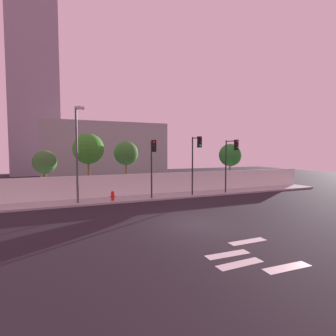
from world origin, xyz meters
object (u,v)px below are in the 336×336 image
object	(u,v)px
traffic_light_right	(196,153)
roadside_tree_midright	(126,153)
roadside_tree_rightmost	(230,155)
roadside_tree_midleft	(88,149)
traffic_light_left	(231,154)
fire_hydrant	(113,195)
traffic_light_center	(153,156)
street_lamp_curbside	(77,148)
roadside_tree_leftmost	(45,162)

from	to	relation	value
traffic_light_right	roadside_tree_midright	world-z (taller)	traffic_light_right
roadside_tree_midright	roadside_tree_rightmost	xyz separation A→B (m)	(11.34, 0.00, -0.24)
roadside_tree_midleft	roadside_tree_rightmost	bearing A→B (deg)	0.00
traffic_light_left	fire_hydrant	size ratio (longest dim) A/B	6.46
traffic_light_center	street_lamp_curbside	bearing A→B (deg)	174.20
traffic_light_center	roadside_tree_leftmost	xyz separation A→B (m)	(-7.79, 4.02, -0.51)
traffic_light_left	street_lamp_curbside	world-z (taller)	street_lamp_curbside
traffic_light_center	fire_hydrant	xyz separation A→B (m)	(-3.01, 0.71, -2.97)
traffic_light_left	fire_hydrant	distance (m)	10.74
traffic_light_right	roadside_tree_midright	distance (m)	6.38
traffic_light_left	street_lamp_curbside	size ratio (longest dim) A/B	0.70
traffic_light_left	roadside_tree_midright	xyz separation A→B (m)	(-8.36, 4.21, 0.10)
traffic_light_left	roadside_tree_rightmost	bearing A→B (deg)	54.80
roadside_tree_midright	roadside_tree_midleft	bearing A→B (deg)	180.00
street_lamp_curbside	traffic_light_center	bearing A→B (deg)	-5.80
traffic_light_left	roadside_tree_midright	world-z (taller)	traffic_light_left
traffic_light_center	fire_hydrant	distance (m)	4.29
street_lamp_curbside	roadside_tree_leftmost	xyz separation A→B (m)	(-2.29, 3.46, -1.13)
traffic_light_left	street_lamp_curbside	xyz separation A→B (m)	(-12.74, 0.75, 0.51)
traffic_light_center	fire_hydrant	world-z (taller)	traffic_light_center
traffic_light_left	roadside_tree_leftmost	distance (m)	15.62
roadside_tree_leftmost	fire_hydrant	bearing A→B (deg)	-34.73
street_lamp_curbside	traffic_light_right	bearing A→B (deg)	-3.40
traffic_light_right	roadside_tree_midleft	xyz separation A→B (m)	(-8.21, 4.02, 0.35)
roadside_tree_midleft	roadside_tree_rightmost	xyz separation A→B (m)	(14.59, 0.00, -0.61)
fire_hydrant	traffic_light_center	bearing A→B (deg)	-13.22
traffic_light_center	roadside_tree_rightmost	world-z (taller)	traffic_light_center
traffic_light_right	roadside_tree_leftmost	world-z (taller)	traffic_light_right
fire_hydrant	traffic_light_right	bearing A→B (deg)	-5.87
roadside_tree_leftmost	traffic_light_left	bearing A→B (deg)	-15.66
roadside_tree_midleft	street_lamp_curbside	bearing A→B (deg)	-108.01
traffic_light_left	roadside_tree_midright	distance (m)	9.36
roadside_tree_rightmost	traffic_light_right	bearing A→B (deg)	-147.81
traffic_light_center	roadside_tree_rightmost	size ratio (longest dim) A/B	0.98
traffic_light_center	roadside_tree_midleft	bearing A→B (deg)	137.46
roadside_tree_rightmost	traffic_light_center	bearing A→B (deg)	-158.50
roadside_tree_midright	roadside_tree_rightmost	size ratio (longest dim) A/B	1.03
traffic_light_center	roadside_tree_midleft	xyz separation A→B (m)	(-4.38, 4.02, 0.58)
traffic_light_right	street_lamp_curbside	distance (m)	9.36
roadside_tree_leftmost	traffic_light_center	bearing A→B (deg)	-27.29
fire_hydrant	roadside_tree_rightmost	bearing A→B (deg)	14.07
traffic_light_left	roadside_tree_midleft	xyz separation A→B (m)	(-11.62, 4.21, 0.48)
traffic_light_right	fire_hydrant	size ratio (longest dim) A/B	6.75
roadside_tree_midleft	roadside_tree_midright	bearing A→B (deg)	-0.00
traffic_light_center	roadside_tree_midleft	size ratio (longest dim) A/B	0.85
street_lamp_curbside	roadside_tree_midleft	xyz separation A→B (m)	(1.13, 3.46, -0.04)
traffic_light_right	street_lamp_curbside	size ratio (longest dim) A/B	0.73
traffic_light_left	street_lamp_curbside	bearing A→B (deg)	176.63
roadside_tree_midright	traffic_light_center	bearing A→B (deg)	-74.35
street_lamp_curbside	traffic_light_left	bearing A→B (deg)	-3.37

